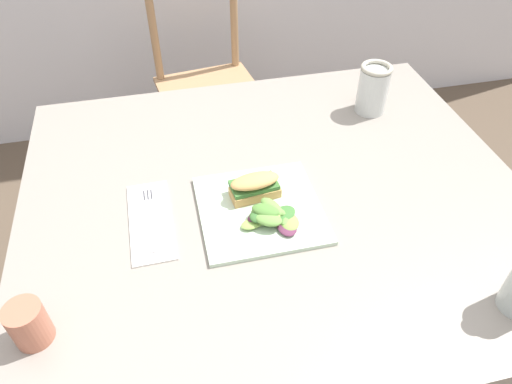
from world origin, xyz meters
name	(u,v)px	position (x,y,z in m)	size (l,w,h in m)	color
dining_table	(275,230)	(0.03, 0.16, 0.62)	(1.14, 1.00, 0.74)	gray
chair_wooden_far	(208,87)	(0.01, 1.16, 0.45)	(0.45, 0.45, 0.87)	tan
plate_lunch	(260,209)	(-0.02, 0.12, 0.74)	(0.26, 0.26, 0.01)	beige
sandwich_half_front	(255,186)	(-0.02, 0.16, 0.78)	(0.11, 0.07, 0.06)	tan
salad_mixed_greens	(270,214)	(-0.01, 0.08, 0.77)	(0.13, 0.11, 0.03)	#602D47
napkin_folded	(151,221)	(-0.25, 0.14, 0.74)	(0.09, 0.24, 0.00)	silver
fork_on_napkin	(150,214)	(-0.25, 0.16, 0.75)	(0.03, 0.19, 0.00)	silver
mason_jar_iced_tea	(373,91)	(0.37, 0.43, 0.80)	(0.08, 0.08, 0.14)	#C67528
cup_extra_side	(29,324)	(-0.46, -0.09, 0.78)	(0.06, 0.06, 0.08)	#B2664C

